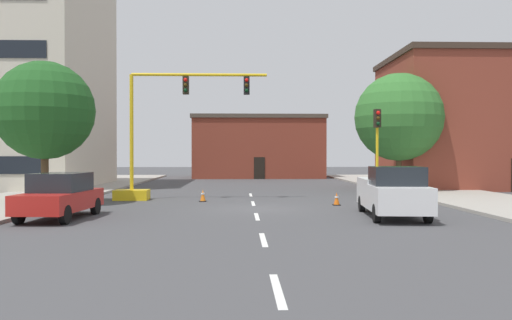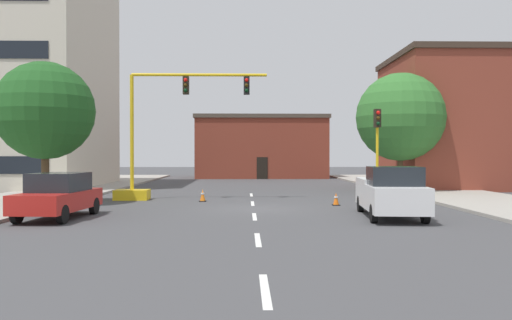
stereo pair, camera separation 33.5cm
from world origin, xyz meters
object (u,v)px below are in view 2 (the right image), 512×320
(pickup_truck_white, at_px, (390,192))
(traffic_cone_roadside_b, at_px, (336,199))
(traffic_light_pole_right, at_px, (377,134))
(traffic_cone_roadside_a, at_px, (203,195))
(sedan_red_near_left, at_px, (59,195))
(tree_right_mid, at_px, (400,117))
(tree_left_near, at_px, (45,111))
(traffic_signal_gantry, at_px, (151,159))

(pickup_truck_white, relative_size, traffic_cone_roadside_b, 8.90)
(traffic_light_pole_right, xyz_separation_m, traffic_cone_roadside_a, (-9.06, 0.27, -3.21))
(traffic_light_pole_right, height_order, sedan_red_near_left, traffic_light_pole_right)
(traffic_light_pole_right, xyz_separation_m, tree_right_mid, (3.29, 6.93, 1.37))
(traffic_cone_roadside_a, bearing_deg, traffic_cone_roadside_b, -18.40)
(traffic_light_pole_right, height_order, pickup_truck_white, traffic_light_pole_right)
(pickup_truck_white, height_order, traffic_cone_roadside_a, pickup_truck_white)
(traffic_cone_roadside_a, bearing_deg, tree_right_mid, 28.34)
(tree_left_near, xyz_separation_m, pickup_truck_white, (15.39, -5.40, -3.60))
(traffic_signal_gantry, xyz_separation_m, tree_right_mid, (15.25, 5.56, 2.71))
(tree_right_mid, bearing_deg, traffic_signal_gantry, -159.96)
(traffic_light_pole_right, height_order, traffic_cone_roadside_b, traffic_light_pole_right)
(traffic_signal_gantry, xyz_separation_m, sedan_red_near_left, (-2.01, -8.13, -1.30))
(tree_right_mid, bearing_deg, sedan_red_near_left, -141.56)
(pickup_truck_white, height_order, traffic_cone_roadside_b, pickup_truck_white)
(tree_left_near, height_order, traffic_cone_roadside_a, tree_left_near)
(traffic_signal_gantry, relative_size, sedan_red_near_left, 1.77)
(tree_left_near, distance_m, traffic_cone_roadside_a, 8.79)
(tree_left_near, bearing_deg, pickup_truck_white, -19.34)
(traffic_light_pole_right, distance_m, pickup_truck_white, 7.23)
(traffic_light_pole_right, height_order, traffic_cone_roadside_a, traffic_light_pole_right)
(tree_right_mid, height_order, traffic_cone_roadside_a, tree_right_mid)
(traffic_signal_gantry, distance_m, sedan_red_near_left, 8.48)
(tree_right_mid, relative_size, pickup_truck_white, 1.40)
(pickup_truck_white, xyz_separation_m, traffic_cone_roadside_b, (-1.28, 4.74, -0.67))
(tree_right_mid, bearing_deg, traffic_cone_roadside_a, -151.66)
(traffic_light_pole_right, bearing_deg, tree_left_near, -175.67)
(traffic_light_pole_right, distance_m, traffic_cone_roadside_a, 9.61)
(tree_right_mid, xyz_separation_m, traffic_cone_roadside_b, (-5.77, -8.85, -4.59))
(traffic_light_pole_right, xyz_separation_m, traffic_cone_roadside_b, (-2.48, -1.92, -3.22))
(traffic_cone_roadside_a, xyz_separation_m, traffic_cone_roadside_b, (6.57, -2.19, -0.01))
(traffic_light_pole_right, relative_size, traffic_cone_roadside_a, 7.39)
(tree_left_near, bearing_deg, tree_right_mid, 22.37)
(traffic_signal_gantry, bearing_deg, tree_left_near, -150.51)
(traffic_signal_gantry, xyz_separation_m, pickup_truck_white, (10.75, -8.02, -1.22))
(traffic_cone_roadside_b, bearing_deg, traffic_signal_gantry, 160.88)
(tree_left_near, relative_size, traffic_cone_roadside_b, 11.15)
(traffic_signal_gantry, relative_size, traffic_light_pole_right, 1.70)
(traffic_light_pole_right, relative_size, tree_left_near, 0.69)
(sedan_red_near_left, relative_size, traffic_cone_roadside_a, 7.11)
(traffic_light_pole_right, height_order, tree_left_near, tree_left_near)
(traffic_cone_roadside_a, distance_m, traffic_cone_roadside_b, 6.93)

